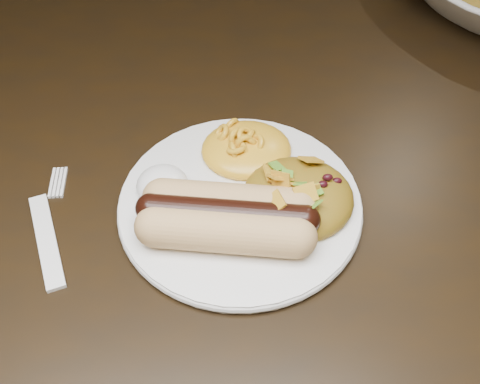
{
  "coord_description": "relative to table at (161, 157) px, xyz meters",
  "views": [
    {
      "loc": [
        0.06,
        -0.47,
        1.13
      ],
      "look_at": [
        0.08,
        -0.16,
        0.77
      ],
      "focal_mm": 42.0,
      "sensor_mm": 36.0,
      "label": 1
    }
  ],
  "objects": [
    {
      "name": "floor",
      "position": [
        0.0,
        0.0,
        -0.66
      ],
      "size": [
        4.0,
        4.0,
        0.0
      ],
      "primitive_type": "plane",
      "color": "brown",
      "rests_on": "ground"
    },
    {
      "name": "table",
      "position": [
        0.0,
        0.0,
        0.0
      ],
      "size": [
        1.6,
        0.9,
        0.75
      ],
      "color": "black",
      "rests_on": "floor"
    },
    {
      "name": "plate",
      "position": [
        0.08,
        -0.16,
        0.1
      ],
      "size": [
        0.25,
        0.25,
        0.01
      ],
      "primitive_type": "cylinder",
      "rotation": [
        0.0,
        0.0,
        0.21
      ],
      "color": "white",
      "rests_on": "table"
    },
    {
      "name": "hotdog",
      "position": [
        0.07,
        -0.19,
        0.12
      ],
      "size": [
        0.13,
        0.08,
        0.03
      ],
      "rotation": [
        0.0,
        0.0,
        -0.17
      ],
      "color": "tan",
      "rests_on": "plate"
    },
    {
      "name": "mac_and_cheese",
      "position": [
        0.09,
        -0.1,
        0.12
      ],
      "size": [
        0.09,
        0.08,
        0.03
      ],
      "primitive_type": "ellipsoid",
      "rotation": [
        0.0,
        0.0,
        0.04
      ],
      "color": "yellow",
      "rests_on": "plate"
    },
    {
      "name": "sour_cream",
      "position": [
        0.02,
        -0.15,
        0.12
      ],
      "size": [
        0.05,
        0.05,
        0.03
      ],
      "primitive_type": "ellipsoid",
      "rotation": [
        0.0,
        0.0,
        -0.2
      ],
      "color": "white",
      "rests_on": "plate"
    },
    {
      "name": "taco_salad",
      "position": [
        0.13,
        -0.17,
        0.12
      ],
      "size": [
        0.1,
        0.09,
        0.04
      ],
      "rotation": [
        0.0,
        0.0,
        -0.02
      ],
      "color": "#AF410B",
      "rests_on": "plate"
    },
    {
      "name": "fork",
      "position": [
        -0.08,
        -0.18,
        0.09
      ],
      "size": [
        0.06,
        0.13,
        0.0
      ],
      "primitive_type": "cube",
      "rotation": [
        0.0,
        0.0,
        0.3
      ],
      "color": "white",
      "rests_on": "table"
    }
  ]
}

